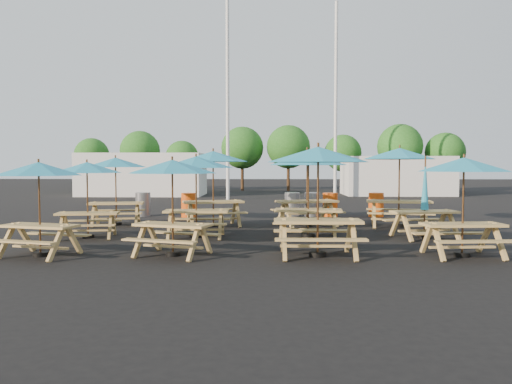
{
  "coord_description": "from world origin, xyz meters",
  "views": [
    {
      "loc": [
        0.47,
        -15.03,
        1.97
      ],
      "look_at": [
        0.0,
        1.5,
        1.1
      ],
      "focal_mm": 35.0,
      "sensor_mm": 36.0,
      "label": 1
    }
  ],
  "objects_px": {
    "waste_bin_2": "(292,204)",
    "waste_bin_4": "(330,205)",
    "picnic_unit_7": "(308,164)",
    "picnic_unit_4": "(196,167)",
    "picnic_unit_11": "(400,158)",
    "picnic_unit_2": "(116,166)",
    "waste_bin_5": "(376,205)",
    "picnic_unit_8": "(307,160)",
    "picnic_unit_10": "(425,205)",
    "picnic_unit_3": "(172,172)",
    "waste_bin_1": "(189,205)",
    "picnic_unit_0": "(39,174)",
    "picnic_unit_6": "(318,161)",
    "picnic_unit_9": "(464,170)",
    "waste_bin_3": "(312,204)",
    "picnic_unit_1": "(87,172)",
    "picnic_unit_5": "(213,161)",
    "waste_bin_0": "(143,204)"
  },
  "relations": [
    {
      "from": "picnic_unit_9",
      "to": "waste_bin_5",
      "type": "height_order",
      "value": "picnic_unit_9"
    },
    {
      "from": "waste_bin_0",
      "to": "picnic_unit_1",
      "type": "bearing_deg",
      "value": -89.99
    },
    {
      "from": "waste_bin_3",
      "to": "picnic_unit_0",
      "type": "bearing_deg",
      "value": -127.0
    },
    {
      "from": "picnic_unit_8",
      "to": "picnic_unit_11",
      "type": "bearing_deg",
      "value": -22.87
    },
    {
      "from": "picnic_unit_0",
      "to": "picnic_unit_1",
      "type": "bearing_deg",
      "value": 103.65
    },
    {
      "from": "picnic_unit_11",
      "to": "waste_bin_5",
      "type": "xyz_separation_m",
      "value": [
        -0.04,
        3.24,
        -1.76
      ]
    },
    {
      "from": "picnic_unit_11",
      "to": "waste_bin_3",
      "type": "xyz_separation_m",
      "value": [
        -2.51,
        3.33,
        -1.76
      ]
    },
    {
      "from": "picnic_unit_5",
      "to": "waste_bin_2",
      "type": "height_order",
      "value": "picnic_unit_5"
    },
    {
      "from": "picnic_unit_10",
      "to": "waste_bin_3",
      "type": "distance_m",
      "value": 6.38
    },
    {
      "from": "waste_bin_5",
      "to": "waste_bin_4",
      "type": "bearing_deg",
      "value": -176.88
    },
    {
      "from": "waste_bin_3",
      "to": "waste_bin_5",
      "type": "bearing_deg",
      "value": -2.21
    },
    {
      "from": "picnic_unit_4",
      "to": "waste_bin_3",
      "type": "bearing_deg",
      "value": 56.82
    },
    {
      "from": "picnic_unit_1",
      "to": "picnic_unit_2",
      "type": "relative_size",
      "value": 0.91
    },
    {
      "from": "picnic_unit_11",
      "to": "picnic_unit_3",
      "type": "bearing_deg",
      "value": -129.88
    },
    {
      "from": "picnic_unit_4",
      "to": "picnic_unit_9",
      "type": "bearing_deg",
      "value": -25.04
    },
    {
      "from": "picnic_unit_11",
      "to": "waste_bin_3",
      "type": "bearing_deg",
      "value": 136.76
    },
    {
      "from": "picnic_unit_9",
      "to": "picnic_unit_4",
      "type": "bearing_deg",
      "value": 150.93
    },
    {
      "from": "picnic_unit_8",
      "to": "picnic_unit_10",
      "type": "xyz_separation_m",
      "value": [
        2.99,
        -2.73,
        -1.25
      ]
    },
    {
      "from": "picnic_unit_8",
      "to": "picnic_unit_10",
      "type": "distance_m",
      "value": 4.23
    },
    {
      "from": "picnic_unit_1",
      "to": "picnic_unit_8",
      "type": "bearing_deg",
      "value": 16.28
    },
    {
      "from": "waste_bin_1",
      "to": "waste_bin_3",
      "type": "xyz_separation_m",
      "value": [
        4.75,
        0.43,
        0.0
      ]
    },
    {
      "from": "waste_bin_1",
      "to": "waste_bin_4",
      "type": "distance_m",
      "value": 5.45
    },
    {
      "from": "picnic_unit_10",
      "to": "waste_bin_0",
      "type": "relative_size",
      "value": 2.42
    },
    {
      "from": "picnic_unit_0",
      "to": "picnic_unit_8",
      "type": "height_order",
      "value": "picnic_unit_8"
    },
    {
      "from": "picnic_unit_5",
      "to": "picnic_unit_6",
      "type": "relative_size",
      "value": 1.16
    },
    {
      "from": "picnic_unit_2",
      "to": "waste_bin_5",
      "type": "relative_size",
      "value": 2.58
    },
    {
      "from": "picnic_unit_2",
      "to": "picnic_unit_9",
      "type": "bearing_deg",
      "value": -40.51
    },
    {
      "from": "picnic_unit_0",
      "to": "picnic_unit_9",
      "type": "relative_size",
      "value": 1.06
    },
    {
      "from": "picnic_unit_5",
      "to": "picnic_unit_9",
      "type": "bearing_deg",
      "value": -57.0
    },
    {
      "from": "waste_bin_0",
      "to": "picnic_unit_10",
      "type": "bearing_deg",
      "value": -32.01
    },
    {
      "from": "picnic_unit_0",
      "to": "waste_bin_2",
      "type": "bearing_deg",
      "value": 70.54
    },
    {
      "from": "picnic_unit_4",
      "to": "picnic_unit_11",
      "type": "bearing_deg",
      "value": 20.96
    },
    {
      "from": "picnic_unit_8",
      "to": "waste_bin_2",
      "type": "distance_m",
      "value": 3.6
    },
    {
      "from": "picnic_unit_7",
      "to": "waste_bin_2",
      "type": "relative_size",
      "value": 2.52
    },
    {
      "from": "picnic_unit_11",
      "to": "waste_bin_5",
      "type": "height_order",
      "value": "picnic_unit_11"
    },
    {
      "from": "waste_bin_5",
      "to": "waste_bin_2",
      "type": "bearing_deg",
      "value": 177.51
    },
    {
      "from": "picnic_unit_3",
      "to": "waste_bin_2",
      "type": "bearing_deg",
      "value": 87.72
    },
    {
      "from": "picnic_unit_10",
      "to": "picnic_unit_0",
      "type": "bearing_deg",
      "value": -174.88
    },
    {
      "from": "waste_bin_2",
      "to": "waste_bin_4",
      "type": "distance_m",
      "value": 1.48
    },
    {
      "from": "picnic_unit_5",
      "to": "picnic_unit_6",
      "type": "distance_m",
      "value": 6.14
    },
    {
      "from": "picnic_unit_1",
      "to": "picnic_unit_9",
      "type": "distance_m",
      "value": 9.5
    },
    {
      "from": "picnic_unit_0",
      "to": "waste_bin_0",
      "type": "height_order",
      "value": "picnic_unit_0"
    },
    {
      "from": "picnic_unit_4",
      "to": "picnic_unit_5",
      "type": "distance_m",
      "value": 2.59
    },
    {
      "from": "picnic_unit_9",
      "to": "picnic_unit_5",
      "type": "bearing_deg",
      "value": 133.37
    },
    {
      "from": "picnic_unit_10",
      "to": "waste_bin_1",
      "type": "height_order",
      "value": "picnic_unit_10"
    },
    {
      "from": "picnic_unit_5",
      "to": "waste_bin_5",
      "type": "bearing_deg",
      "value": 12.43
    },
    {
      "from": "picnic_unit_0",
      "to": "picnic_unit_6",
      "type": "height_order",
      "value": "picnic_unit_6"
    },
    {
      "from": "waste_bin_5",
      "to": "waste_bin_1",
      "type": "bearing_deg",
      "value": -177.38
    },
    {
      "from": "picnic_unit_6",
      "to": "picnic_unit_11",
      "type": "distance_m",
      "value": 6.17
    },
    {
      "from": "picnic_unit_2",
      "to": "picnic_unit_6",
      "type": "xyz_separation_m",
      "value": [
        6.14,
        -5.58,
        0.12
      ]
    }
  ]
}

